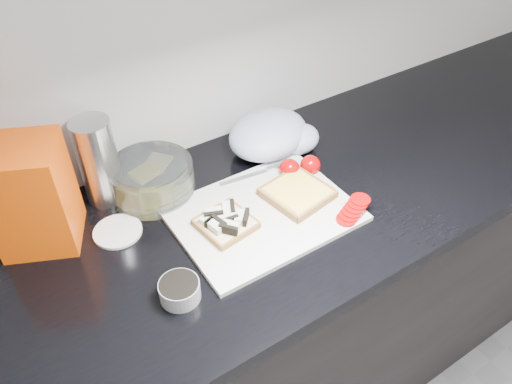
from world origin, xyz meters
TOP-DOWN VIEW (x-y plane):
  - base_cabinet at (0.00, 1.20)m, footprint 3.50×0.60m
  - countertop at (0.00, 1.20)m, footprint 3.50×0.64m
  - cutting_board at (0.07, 1.17)m, footprint 0.40×0.30m
  - bread_left at (-0.03, 1.18)m, footprint 0.13×0.13m
  - bread_right at (0.17, 1.17)m, footprint 0.16×0.16m
  - tomato_slices at (0.24, 1.05)m, footprint 0.12×0.08m
  - knife at (0.15, 1.29)m, footprint 0.19×0.04m
  - seed_tub at (-0.19, 1.07)m, footprint 0.08×0.08m
  - tub_lid at (-0.23, 1.30)m, footprint 0.13×0.13m
  - glass_bowl at (-0.11, 1.38)m, footprint 0.20×0.20m
  - bread_bag at (-0.36, 1.37)m, footprint 0.20×0.19m
  - steel_canister at (-0.21, 1.43)m, footprint 0.09×0.09m
  - grocery_bag at (0.23, 1.37)m, footprint 0.27×0.24m
  - whole_tomatoes at (0.23, 1.24)m, footprint 0.10×0.07m

SIDE VIEW (x-z plane):
  - base_cabinet at x=0.00m, z-range 0.00..0.86m
  - countertop at x=0.00m, z-range 0.86..0.90m
  - tub_lid at x=-0.23m, z-range 0.90..0.91m
  - cutting_board at x=0.07m, z-range 0.90..0.91m
  - knife at x=0.15m, z-range 0.91..0.92m
  - bread_right at x=0.17m, z-range 0.91..0.93m
  - seed_tub at x=-0.19m, z-range 0.90..0.94m
  - tomato_slices at x=0.24m, z-range 0.91..0.94m
  - bread_left at x=-0.03m, z-range 0.91..0.94m
  - whole_tomatoes at x=0.23m, z-range 0.90..0.95m
  - glass_bowl at x=-0.11m, z-range 0.90..0.98m
  - grocery_bag at x=0.23m, z-range 0.90..1.00m
  - steel_canister at x=-0.21m, z-range 0.90..1.11m
  - bread_bag at x=-0.36m, z-range 0.90..1.14m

